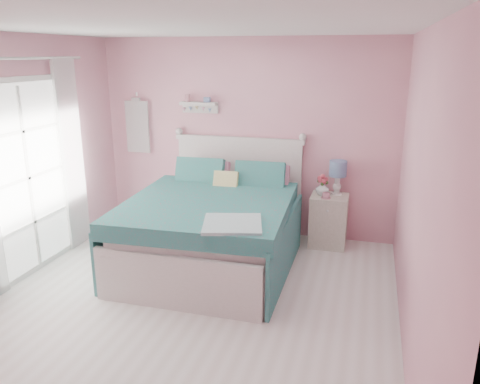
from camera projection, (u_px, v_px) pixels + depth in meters
The scene contains 12 objects.
floor at pixel (185, 310), 4.54m from camera, with size 4.50×4.50×0.00m, color silver.
room_shell at pixel (179, 149), 4.09m from camera, with size 4.50×4.50×4.50m.
bed at pixel (214, 228), 5.46m from camera, with size 1.88×2.32×1.32m.
nightstand at pixel (328, 220), 5.99m from camera, with size 0.46×0.45×0.66m.
table_lamp at pixel (338, 171), 5.88m from camera, with size 0.22×0.22×0.44m.
vase at pixel (322, 188), 5.91m from camera, with size 0.16×0.16×0.17m, color white.
teacup at pixel (326, 196), 5.78m from camera, with size 0.09×0.09×0.07m, color pink.
roses at pixel (323, 179), 5.87m from camera, with size 0.14×0.11×0.12m.
wall_shelf at pixel (199, 105), 6.23m from camera, with size 0.50×0.15×0.25m.
hanging_dress at pixel (138, 127), 6.56m from camera, with size 0.34×0.03×0.72m, color white.
french_door at pixel (28, 179), 5.11m from camera, with size 0.04×1.32×2.16m.
curtain_far at pixel (72, 156), 5.76m from camera, with size 0.04×0.40×2.32m, color white.
Camera 1 is at (1.61, -3.73, 2.38)m, focal length 35.00 mm.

